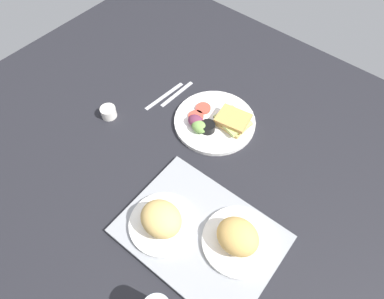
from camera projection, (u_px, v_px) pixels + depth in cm
name	position (u px, v px, depth cm)	size (l,w,h in cm)	color
ground_plane	(202.00, 156.00, 118.12)	(190.00, 150.00, 3.00)	black
serving_tray	(200.00, 234.00, 99.68)	(45.00, 33.00, 1.60)	gray
bread_plate_near	(238.00, 238.00, 94.34)	(21.17, 21.17, 9.65)	white
bread_plate_far	(162.00, 221.00, 97.03)	(19.95, 19.95, 9.84)	white
plate_with_salad	(216.00, 122.00, 122.88)	(29.32, 29.32, 5.40)	white
espresso_cup	(109.00, 112.00, 125.00)	(5.60, 5.60, 4.00)	silver
fork	(177.00, 94.00, 132.70)	(17.00, 1.40, 0.50)	#B7B7BC
knife	(164.00, 96.00, 132.05)	(19.00, 1.40, 0.50)	#B7B7BC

